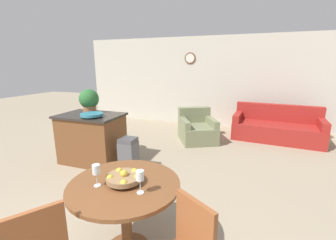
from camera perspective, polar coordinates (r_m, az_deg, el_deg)
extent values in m
cube|color=beige|center=(7.15, 9.42, 9.57)|extent=(8.00, 0.06, 2.70)
cylinder|color=brown|center=(7.19, 5.62, 15.36)|extent=(0.34, 0.02, 0.34)
cylinder|color=white|center=(7.18, 5.60, 15.37)|extent=(0.27, 0.01, 0.27)
cylinder|color=brown|center=(2.43, -10.57, -23.30)|extent=(0.11, 0.11, 0.70)
cylinder|color=brown|center=(2.23, -10.99, -15.76)|extent=(1.05, 1.05, 0.03)
cube|color=brown|center=(1.96, -30.35, -24.85)|extent=(0.25, 0.34, 0.46)
cube|color=brown|center=(1.84, 6.81, -25.64)|extent=(0.34, 0.25, 0.46)
cylinder|color=olive|center=(2.21, -11.03, -15.03)|extent=(0.13, 0.13, 0.03)
cylinder|color=olive|center=(2.20, -11.08, -14.17)|extent=(0.33, 0.33, 0.05)
sphere|color=gold|center=(2.16, -7.76, -14.28)|extent=(0.07, 0.07, 0.07)
sphere|color=gold|center=(2.26, -8.45, -12.90)|extent=(0.07, 0.07, 0.07)
sphere|color=gold|center=(2.30, -12.30, -12.61)|extent=(0.07, 0.07, 0.07)
sphere|color=gold|center=(2.20, -14.54, -14.07)|extent=(0.07, 0.07, 0.07)
sphere|color=gold|center=(2.08, -11.19, -15.56)|extent=(0.07, 0.07, 0.07)
sphere|color=gold|center=(2.18, -11.13, -13.19)|extent=(0.07, 0.07, 0.07)
cylinder|color=silver|center=(2.23, -17.47, -15.58)|extent=(0.06, 0.06, 0.01)
cylinder|color=silver|center=(2.20, -17.59, -14.20)|extent=(0.01, 0.01, 0.11)
cylinder|color=silver|center=(2.16, -17.78, -11.83)|extent=(0.07, 0.07, 0.09)
cylinder|color=silver|center=(2.05, -7.00, -17.80)|extent=(0.06, 0.06, 0.01)
cylinder|color=silver|center=(2.02, -7.06, -16.34)|extent=(0.01, 0.01, 0.11)
cylinder|color=silver|center=(1.97, -7.14, -13.79)|extent=(0.07, 0.07, 0.09)
cube|color=brown|center=(4.61, -18.69, -4.63)|extent=(1.11, 0.74, 0.90)
cube|color=#2D2823|center=(4.49, -19.15, 1.08)|extent=(1.17, 0.80, 0.04)
cylinder|color=teal|center=(4.25, -18.76, 0.87)|extent=(0.14, 0.14, 0.02)
cylinder|color=teal|center=(4.24, -18.79, 1.33)|extent=(0.40, 0.40, 0.05)
cylinder|color=#A36642|center=(4.67, -19.24, 2.61)|extent=(0.25, 0.25, 0.13)
sphere|color=#2D6B33|center=(4.64, -19.44, 5.10)|extent=(0.38, 0.38, 0.38)
cube|color=#56565B|center=(4.09, -9.97, -9.11)|extent=(0.28, 0.29, 0.54)
cube|color=#49494E|center=(3.99, -10.15, -5.06)|extent=(0.27, 0.28, 0.07)
cube|color=maroon|center=(6.29, 25.72, -2.72)|extent=(2.15, 1.15, 0.42)
cube|color=maroon|center=(6.56, 26.08, 1.71)|extent=(2.07, 0.41, 0.43)
cube|color=maroon|center=(6.31, 17.18, -1.00)|extent=(0.24, 0.89, 0.62)
cube|color=maroon|center=(6.37, 34.36, -2.68)|extent=(0.24, 0.89, 0.62)
cube|color=#7A7F5B|center=(5.64, 7.48, -3.34)|extent=(1.16, 1.21, 0.40)
cube|color=#7A7F5B|center=(5.89, 6.65, 1.38)|extent=(0.82, 0.56, 0.39)
cube|color=#7A7F5B|center=(5.54, 4.09, -2.63)|extent=(0.51, 0.83, 0.58)
cube|color=#7A7F5B|center=(5.72, 10.82, -2.33)|extent=(0.51, 0.83, 0.58)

